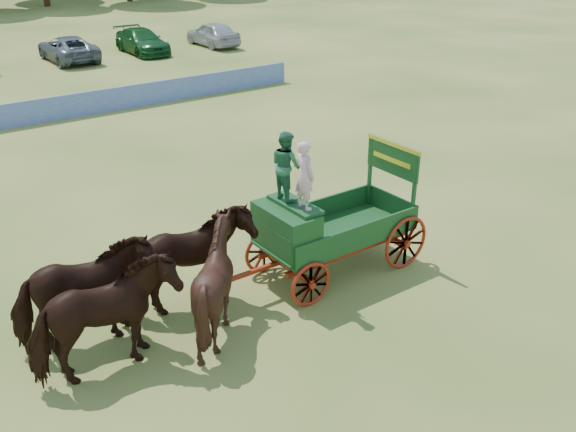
{
  "coord_description": "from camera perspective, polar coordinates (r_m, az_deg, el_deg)",
  "views": [
    {
      "loc": [
        -7.82,
        -9.83,
        8.11
      ],
      "look_at": [
        0.65,
        1.91,
        1.3
      ],
      "focal_mm": 40.0,
      "sensor_mm": 36.0,
      "label": 1
    }
  ],
  "objects": [
    {
      "name": "ground",
      "position": [
        14.95,
        2.29,
        -7.68
      ],
      "size": [
        160.0,
        160.0,
        0.0
      ],
      "primitive_type": "plane",
      "color": "#AA9D4D",
      "rests_on": "ground"
    },
    {
      "name": "horse_lead_left",
      "position": [
        12.7,
        -15.97,
        -8.94
      ],
      "size": [
        2.82,
        1.29,
        2.38
      ],
      "primitive_type": "imported",
      "rotation": [
        0.0,
        0.0,
        1.57
      ],
      "color": "black",
      "rests_on": "ground"
    },
    {
      "name": "horse_wheel_left",
      "position": [
        13.48,
        -6.45,
        -5.84
      ],
      "size": [
        2.38,
        2.17,
        2.39
      ],
      "primitive_type": "imported",
      "rotation": [
        0.0,
        0.0,
        1.69
      ],
      "color": "black",
      "rests_on": "ground"
    },
    {
      "name": "farm_dray",
      "position": [
        15.13,
        2.07,
        -0.04
      ],
      "size": [
        6.0,
        2.0,
        3.76
      ],
      "color": "#A72610",
      "rests_on": "ground"
    },
    {
      "name": "sponsor_banner",
      "position": [
        29.64,
        -21.54,
        8.61
      ],
      "size": [
        26.0,
        0.08,
        1.05
      ],
      "primitive_type": "cube",
      "color": "#1F3DA9",
      "rests_on": "ground"
    },
    {
      "name": "horse_wheel_right",
      "position": [
        14.33,
        -8.65,
        -3.98
      ],
      "size": [
        2.89,
        1.46,
        2.38
      ],
      "primitive_type": "imported",
      "rotation": [
        0.0,
        0.0,
        1.51
      ],
      "color": "black",
      "rests_on": "ground"
    },
    {
      "name": "horse_lead_right",
      "position": [
        13.6,
        -17.66,
        -6.73
      ],
      "size": [
        2.98,
        1.69,
        2.38
      ],
      "primitive_type": "imported",
      "rotation": [
        0.0,
        0.0,
        1.42
      ],
      "color": "black",
      "rests_on": "ground"
    }
  ]
}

